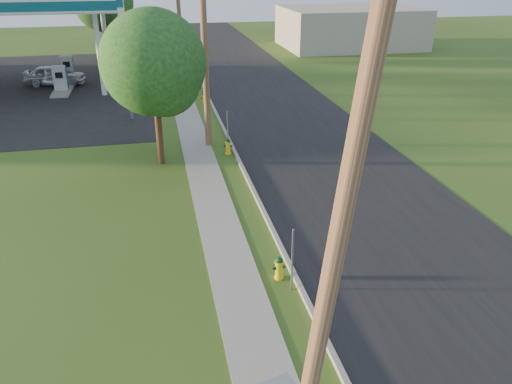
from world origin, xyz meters
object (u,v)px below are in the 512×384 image
Objects in this scene: utility_pole_far at (179,12)px; price_pylon at (122,24)px; fuel_pump_ne at (61,83)px; car_silver at (55,75)px; fuel_pump_se at (68,71)px; hydrant_far at (203,98)px; utility_pole_mid at (205,46)px; tree_verge at (156,67)px; tree_lot at (104,4)px; utility_pole_near at (338,239)px; hydrant_near at (279,268)px; hydrant_mid at (228,146)px.

price_pylon is at bearing -107.33° from utility_pole_far.
fuel_pump_ne reaches higher than car_silver.
fuel_pump_se is 4.74× the size of hydrant_far.
utility_pole_mid is 1.41× the size of tree_verge.
tree_verge is at bearing -81.94° from tree_lot.
tree_verge is at bearing 98.50° from utility_pole_near.
car_silver is at bearing 110.38° from hydrant_near.
price_pylon is at bearing 99.42° from utility_pole_near.
tree_lot reaches higher than hydrant_mid.
utility_pole_far is 14.07× the size of hydrant_far.
fuel_pump_se is 0.46× the size of tree_verge.
fuel_pump_ne is 3.92× the size of hydrant_mid.
price_pylon is at bearing -142.35° from car_silver.
tree_verge is (1.53, -7.66, -0.97)m from price_pylon.
hydrant_near is at bearing -73.34° from tree_verge.
price_pylon reaches higher than fuel_pump_se.
utility_pole_far is (0.00, 18.00, -0.15)m from utility_pole_mid.
hydrant_mid is at bearing -87.73° from utility_pole_far.
tree_lot is at bearing 105.06° from hydrant_mid.
hydrant_near is (9.53, -29.18, -0.35)m from fuel_pump_se.
utility_pole_mid is 12.77× the size of hydrant_near.
fuel_pump_ne is at bearing 123.69° from price_pylon.
fuel_pump_ne is at bearing 124.40° from utility_pole_mid.
fuel_pump_ne is 4.00m from fuel_pump_se.
utility_pole_near is 32.51m from fuel_pump_ne.
utility_pole_mid reaches higher than fuel_pump_se.
utility_pole_far is 30.51m from hydrant_near.
utility_pole_far is 10.99m from fuel_pump_ne.
utility_pole_far is 20.01m from hydrant_mid.
fuel_pump_se is 20.88m from hydrant_mid.
fuel_pump_ne reaches higher than hydrant_mid.
utility_pole_far reaches higher than tree_lot.
utility_pole_near is at bearing -96.21° from hydrant_near.
price_pylon is at bearing 104.38° from hydrant_near.
hydrant_far is (3.02, 10.33, -4.13)m from tree_verge.
utility_pole_mid is at bearing -90.00° from utility_pole_far.
utility_pole_mid reaches higher than utility_pole_near.
car_silver is at bearing -166.20° from utility_pole_far.
utility_pole_far reaches higher than hydrant_mid.
tree_lot is 36.98m from hydrant_near.
tree_lot is at bearing 75.35° from fuel_pump_ne.
tree_verge is 19.58m from car_silver.
utility_pole_far reaches higher than hydrant_far.
utility_pole_far is 10.78m from car_silver.
utility_pole_near is at bearing -91.42° from hydrant_far.
hydrant_near is (6.69, -36.07, -4.71)m from tree_lot.
price_pylon is 7.87m from tree_verge.
car_silver is (-7.33, 17.78, -3.71)m from tree_verge.
price_pylon is (5.00, -11.50, 4.71)m from fuel_pump_se.
fuel_pump_ne is (-8.90, 13.00, -4.23)m from utility_pole_mid.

